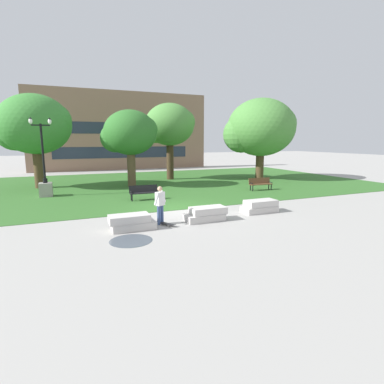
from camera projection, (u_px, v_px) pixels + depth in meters
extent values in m
plane|color=#A3A09B|center=(180.00, 210.00, 16.04)|extent=(140.00, 140.00, 0.00)
cube|color=#336628|center=(139.00, 185.00, 25.15)|extent=(40.00, 20.00, 0.02)
cube|color=#BCB7B2|center=(134.00, 226.00, 12.56)|extent=(1.80, 0.90, 0.32)
cube|color=beige|center=(129.00, 219.00, 12.44)|extent=(1.66, 0.83, 0.32)
cube|color=#BCB7B2|center=(205.00, 217.00, 13.88)|extent=(1.80, 0.90, 0.32)
cube|color=beige|center=(208.00, 210.00, 13.89)|extent=(1.66, 0.83, 0.32)
cube|color=#BCB7B2|center=(259.00, 209.00, 15.52)|extent=(1.80, 0.90, 0.32)
cube|color=beige|center=(261.00, 203.00, 15.49)|extent=(1.66, 0.83, 0.32)
cylinder|color=#384C7A|center=(162.00, 214.00, 13.36)|extent=(0.15, 0.15, 0.86)
cylinder|color=#384C7A|center=(159.00, 215.00, 13.20)|extent=(0.15, 0.15, 0.86)
cube|color=white|center=(160.00, 199.00, 13.15)|extent=(0.47, 0.41, 0.60)
cylinder|color=white|center=(163.00, 196.00, 13.45)|extent=(0.31, 0.24, 0.55)
cylinder|color=white|center=(157.00, 199.00, 12.84)|extent=(0.31, 0.24, 0.55)
sphere|color=tan|center=(160.00, 189.00, 13.08)|extent=(0.22, 0.22, 0.22)
cube|color=black|center=(166.00, 223.00, 13.14)|extent=(0.55, 0.80, 0.02)
cube|color=black|center=(174.00, 225.00, 12.85)|extent=(0.23, 0.20, 0.06)
cube|color=black|center=(159.00, 221.00, 13.42)|extent=(0.23, 0.20, 0.06)
cylinder|color=silver|center=(172.00, 225.00, 13.09)|extent=(0.05, 0.06, 0.06)
cylinder|color=silver|center=(168.00, 226.00, 12.93)|extent=(0.05, 0.06, 0.06)
cylinder|color=silver|center=(164.00, 223.00, 13.37)|extent=(0.05, 0.06, 0.06)
cylinder|color=silver|center=(161.00, 224.00, 13.20)|extent=(0.05, 0.06, 0.06)
cylinder|color=#47515B|center=(131.00, 241.00, 11.14)|extent=(1.60, 1.60, 0.01)
cube|color=black|center=(144.00, 193.00, 18.64)|extent=(1.81, 0.48, 0.05)
cube|color=black|center=(143.00, 189.00, 18.83)|extent=(1.80, 0.16, 0.46)
cube|color=black|center=(131.00, 192.00, 18.32)|extent=(0.07, 0.40, 0.04)
cube|color=black|center=(157.00, 190.00, 18.92)|extent=(0.07, 0.40, 0.04)
cylinder|color=black|center=(132.00, 198.00, 18.24)|extent=(0.07, 0.07, 0.41)
cylinder|color=black|center=(158.00, 196.00, 18.81)|extent=(0.07, 0.07, 0.41)
cylinder|color=black|center=(131.00, 197.00, 18.54)|extent=(0.07, 0.07, 0.41)
cylinder|color=black|center=(156.00, 195.00, 19.11)|extent=(0.07, 0.07, 0.41)
cube|color=brown|center=(261.00, 184.00, 22.30)|extent=(1.82, 0.51, 0.05)
cube|color=brown|center=(259.00, 181.00, 22.50)|extent=(1.80, 0.19, 0.46)
cube|color=black|center=(251.00, 183.00, 22.00)|extent=(0.08, 0.40, 0.04)
cube|color=black|center=(271.00, 182.00, 22.57)|extent=(0.08, 0.40, 0.04)
cylinder|color=black|center=(253.00, 188.00, 21.92)|extent=(0.07, 0.07, 0.41)
cylinder|color=black|center=(271.00, 187.00, 22.47)|extent=(0.07, 0.07, 0.41)
cylinder|color=black|center=(250.00, 188.00, 22.22)|extent=(0.07, 0.07, 0.41)
cylinder|color=black|center=(269.00, 186.00, 22.76)|extent=(0.07, 0.07, 0.41)
cube|color=gray|center=(46.00, 190.00, 19.84)|extent=(0.80, 0.80, 0.90)
cylinder|color=black|center=(45.00, 181.00, 19.74)|extent=(0.28, 0.28, 0.30)
cylinder|color=black|center=(43.00, 154.00, 19.44)|extent=(0.14, 0.14, 3.83)
cube|color=black|center=(41.00, 125.00, 19.13)|extent=(1.10, 0.08, 0.08)
ellipsoid|color=white|center=(30.00, 121.00, 18.88)|extent=(0.22, 0.22, 0.36)
cone|color=black|center=(30.00, 118.00, 18.85)|extent=(0.20, 0.20, 0.13)
ellipsoid|color=white|center=(50.00, 122.00, 19.30)|extent=(0.22, 0.22, 0.36)
cone|color=black|center=(49.00, 118.00, 19.26)|extent=(0.20, 0.20, 0.13)
cylinder|color=#4C3823|center=(260.00, 163.00, 28.61)|extent=(0.75, 0.75, 3.14)
ellipsoid|color=#4C893D|center=(261.00, 127.00, 28.05)|extent=(6.29, 6.29, 5.35)
sphere|color=#4C893D|center=(241.00, 134.00, 28.08)|extent=(3.46, 3.46, 3.46)
sphere|color=#4C893D|center=(279.00, 124.00, 28.02)|extent=(3.15, 3.15, 3.15)
cylinder|color=#4C3823|center=(38.00, 166.00, 23.19)|extent=(0.70, 0.70, 3.42)
ellipsoid|color=#387F33|center=(35.00, 124.00, 22.66)|extent=(5.30, 5.30, 4.50)
sphere|color=#387F33|center=(15.00, 131.00, 22.68)|extent=(2.91, 2.91, 2.91)
sphere|color=#387F33|center=(53.00, 121.00, 22.63)|extent=(2.65, 2.65, 2.65)
cylinder|color=#42301E|center=(170.00, 159.00, 28.39)|extent=(0.67, 0.67, 3.87)
ellipsoid|color=#4C893D|center=(170.00, 125.00, 27.84)|extent=(4.58, 4.58, 3.90)
sphere|color=#4C893D|center=(155.00, 130.00, 27.87)|extent=(2.52, 2.52, 2.52)
sphere|color=#4C893D|center=(183.00, 122.00, 27.82)|extent=(2.29, 2.29, 2.29)
cylinder|color=brown|center=(131.00, 167.00, 23.87)|extent=(0.65, 0.65, 3.15)
ellipsoid|color=#2D6B28|center=(130.00, 132.00, 23.41)|extent=(4.13, 4.13, 3.51)
sphere|color=#2D6B28|center=(115.00, 138.00, 23.43)|extent=(2.27, 2.27, 2.27)
sphere|color=#2D6B28|center=(144.00, 130.00, 23.39)|extent=(2.06, 2.06, 2.06)
cube|color=#8E6B56|center=(122.00, 131.00, 38.00)|extent=(22.30, 1.00, 9.78)
cube|color=#232D3D|center=(124.00, 152.00, 37.99)|extent=(16.72, 0.03, 1.40)
cube|color=#232D3D|center=(123.00, 128.00, 37.48)|extent=(16.72, 0.03, 1.40)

